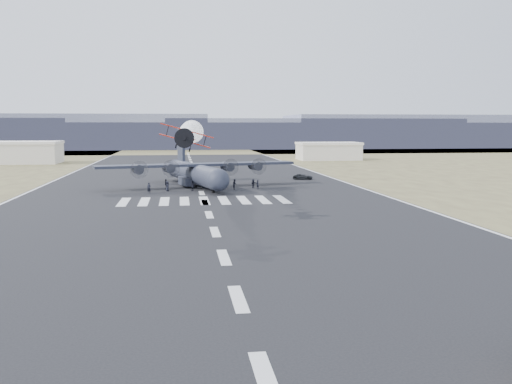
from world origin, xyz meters
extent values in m
plane|color=black|center=(0.00, 0.00, 0.00)|extent=(500.00, 500.00, 0.00)
cube|color=brown|center=(0.00, 230.00, 0.00)|extent=(500.00, 80.00, 0.00)
cube|color=slate|center=(-65.00, 260.00, 8.50)|extent=(150.00, 50.00, 17.00)
cube|color=slate|center=(0.00, 260.00, 6.50)|extent=(150.00, 50.00, 13.00)
cube|color=slate|center=(65.00, 260.00, 7.50)|extent=(150.00, 50.00, 15.00)
cube|color=slate|center=(130.00, 260.00, 8.50)|extent=(150.00, 50.00, 17.00)
cube|color=beige|center=(-52.00, 145.00, 3.00)|extent=(24.00, 14.00, 6.00)
cube|color=silver|center=(-52.00, 145.00, 6.30)|extent=(24.50, 14.50, 0.80)
cube|color=beige|center=(46.00, 150.00, 2.60)|extent=(20.00, 12.00, 5.20)
cube|color=silver|center=(46.00, 150.00, 5.50)|extent=(20.50, 12.50, 0.80)
cylinder|color=#AD240B|center=(-2.88, 30.53, 9.92)|extent=(1.11, 5.06, 0.91)
sphere|color=black|center=(-2.87, 30.73, 10.28)|extent=(0.70, 0.70, 0.70)
cylinder|color=black|center=(-2.98, 28.12, 9.92)|extent=(1.03, 0.64, 1.01)
cylinder|color=black|center=(-2.99, 27.76, 9.92)|extent=(2.21, 0.12, 2.21)
cube|color=#AD240B|center=(-2.90, 30.13, 9.57)|extent=(5.88, 1.24, 1.70)
cube|color=#AD240B|center=(-2.91, 29.82, 10.78)|extent=(6.07, 1.25, 1.76)
cube|color=#AD240B|center=(-2.79, 32.84, 10.43)|extent=(0.14, 0.91, 1.01)
cube|color=#AD240B|center=(-2.79, 32.84, 9.92)|extent=(2.04, 0.79, 0.08)
cylinder|color=black|center=(-3.72, 29.76, 8.72)|extent=(0.14, 0.45, 0.44)
cylinder|color=black|center=(-2.11, 29.69, 8.72)|extent=(0.14, 0.45, 0.44)
sphere|color=white|center=(-2.78, 33.04, 9.92)|extent=(0.70, 0.70, 0.70)
sphere|color=white|center=(-2.68, 35.45, 9.95)|extent=(0.97, 0.97, 0.97)
sphere|color=white|center=(-2.58, 37.86, 9.98)|extent=(1.24, 1.24, 1.24)
sphere|color=white|center=(-2.48, 40.27, 10.01)|extent=(1.51, 1.51, 1.51)
sphere|color=white|center=(-2.38, 42.68, 10.04)|extent=(1.78, 1.78, 1.78)
sphere|color=white|center=(-2.29, 45.10, 10.07)|extent=(2.04, 2.04, 2.04)
sphere|color=white|center=(-2.19, 47.51, 10.10)|extent=(2.31, 2.31, 2.31)
sphere|color=white|center=(-2.09, 49.92, 10.14)|extent=(2.58, 2.58, 2.58)
sphere|color=white|center=(-1.99, 52.33, 10.17)|extent=(2.85, 2.85, 2.85)
sphere|color=white|center=(-1.89, 54.74, 10.20)|extent=(3.12, 3.12, 3.12)
sphere|color=white|center=(-1.79, 57.15, 10.23)|extent=(3.39, 3.39, 3.39)
sphere|color=white|center=(-1.69, 59.56, 10.26)|extent=(3.65, 3.65, 3.65)
sphere|color=white|center=(-1.60, 61.98, 10.29)|extent=(3.92, 3.92, 3.92)
cylinder|color=#222534|center=(-0.51, 70.13, 2.43)|extent=(10.00, 26.26, 3.73)
sphere|color=#222534|center=(2.68, 57.46, 2.43)|extent=(3.73, 3.73, 3.73)
cone|color=#222534|center=(-3.70, 82.81, 2.43)|extent=(4.99, 6.34, 3.73)
cube|color=#222534|center=(-0.28, 69.23, 4.20)|extent=(37.17, 12.91, 0.47)
cylinder|color=#222534|center=(-11.03, 66.04, 3.73)|extent=(2.50, 3.85, 1.68)
cylinder|color=#3F3F44|center=(-10.58, 64.23, 3.73)|extent=(3.09, 0.82, 3.17)
cylinder|color=#222534|center=(-5.60, 67.41, 3.73)|extent=(2.50, 3.85, 1.68)
cylinder|color=#3F3F44|center=(-5.15, 65.60, 3.73)|extent=(3.09, 0.82, 3.17)
cylinder|color=#222534|center=(5.26, 70.14, 3.73)|extent=(2.50, 3.85, 1.68)
cylinder|color=#3F3F44|center=(5.72, 68.33, 3.73)|extent=(3.09, 0.82, 3.17)
cylinder|color=#222534|center=(10.69, 71.51, 3.73)|extent=(2.50, 3.85, 1.68)
cylinder|color=#3F3F44|center=(11.15, 69.70, 3.73)|extent=(3.09, 0.82, 3.17)
cube|color=#222534|center=(-3.24, 81.00, 7.10)|extent=(1.57, 4.21, 7.47)
cube|color=#222534|center=(-3.36, 81.45, 3.17)|extent=(13.36, 5.91, 0.33)
cube|color=#222534|center=(-2.73, 70.54, 1.03)|extent=(2.45, 5.71, 1.49)
cylinder|color=black|center=(-2.73, 70.54, 0.51)|extent=(0.70, 1.11, 1.03)
cube|color=#222534|center=(1.25, 71.54, 1.03)|extent=(2.45, 5.71, 1.49)
cylinder|color=black|center=(1.25, 71.54, 0.51)|extent=(0.70, 1.11, 1.03)
cylinder|color=black|center=(1.99, 60.17, 0.42)|extent=(0.57, 0.91, 0.84)
imported|color=black|center=(22.32, 81.92, 0.59)|extent=(4.66, 3.49, 1.18)
imported|color=black|center=(-8.81, 60.55, 0.91)|extent=(0.75, 0.66, 1.81)
imported|color=black|center=(6.11, 64.80, 0.93)|extent=(0.58, 0.91, 1.86)
imported|color=black|center=(0.61, 66.71, 0.84)|extent=(1.12, 1.13, 1.68)
imported|color=black|center=(-6.11, 66.78, 0.91)|extent=(0.62, 1.11, 1.82)
imported|color=black|center=(-5.79, 63.58, 0.88)|extent=(0.68, 0.94, 1.75)
imported|color=black|center=(9.69, 66.68, 0.81)|extent=(1.36, 1.44, 1.62)
imported|color=black|center=(10.26, 64.99, 0.81)|extent=(0.75, 0.77, 1.62)
imported|color=black|center=(-1.53, 63.54, 0.88)|extent=(0.80, 0.99, 1.76)
camera|label=1|loc=(-3.72, -36.20, 11.29)|focal=40.00mm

